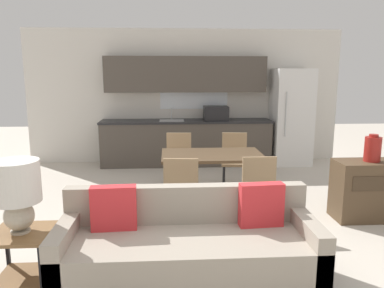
{
  "coord_description": "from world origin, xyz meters",
  "views": [
    {
      "loc": [
        -0.35,
        -3.12,
        1.84
      ],
      "look_at": [
        -0.06,
        1.5,
        0.95
      ],
      "focal_mm": 35.0,
      "sensor_mm": 36.0,
      "label": 1
    }
  ],
  "objects": [
    {
      "name": "ground_plane",
      "position": [
        0.0,
        0.0,
        0.0
      ],
      "size": [
        20.0,
        20.0,
        0.0
      ],
      "primitive_type": "plane",
      "color": "beige"
    },
    {
      "name": "kitchen_counter",
      "position": [
        0.01,
        4.33,
        0.84
      ],
      "size": [
        3.39,
        0.65,
        2.15
      ],
      "color": "#4C443D",
      "rests_on": "ground_plane"
    },
    {
      "name": "dining_table",
      "position": [
        0.25,
        1.93,
        0.66
      ],
      "size": [
        1.4,
        0.85,
        0.73
      ],
      "color": "brown",
      "rests_on": "ground_plane"
    },
    {
      "name": "table_lamp",
      "position": [
        -1.6,
        -0.08,
        0.89
      ],
      "size": [
        0.39,
        0.39,
        0.62
      ],
      "color": "#B2A893",
      "rests_on": "side_table"
    },
    {
      "name": "dining_chair_near_left",
      "position": [
        -0.2,
        1.13,
        0.49
      ],
      "size": [
        0.46,
        0.46,
        0.88
      ],
      "rotation": [
        0.0,
        0.0,
        3.05
      ],
      "color": "#997A56",
      "rests_on": "ground_plane"
    },
    {
      "name": "dining_chair_near_right",
      "position": [
        0.7,
        1.16,
        0.49
      ],
      "size": [
        0.43,
        0.43,
        0.88
      ],
      "rotation": [
        0.0,
        0.0,
        3.16
      ],
      "color": "#997A56",
      "rests_on": "ground_plane"
    },
    {
      "name": "refrigerator",
      "position": [
        2.11,
        4.23,
        0.96
      ],
      "size": [
        0.74,
        0.72,
        1.91
      ],
      "color": "white",
      "rests_on": "ground_plane"
    },
    {
      "name": "wall_back",
      "position": [
        0.0,
        4.63,
        1.35
      ],
      "size": [
        6.4,
        0.07,
        2.7
      ],
      "color": "silver",
      "rests_on": "ground_plane"
    },
    {
      "name": "vase",
      "position": [
        2.16,
        1.25,
        0.91
      ],
      "size": [
        0.2,
        0.2,
        0.34
      ],
      "color": "maroon",
      "rests_on": "credenza"
    },
    {
      "name": "side_table",
      "position": [
        -1.6,
        -0.09,
        0.35
      ],
      "size": [
        0.49,
        0.49,
        0.52
      ],
      "color": "brown",
      "rests_on": "ground_plane"
    },
    {
      "name": "couch",
      "position": [
        -0.19,
        -0.05,
        0.34
      ],
      "size": [
        2.22,
        0.8,
        0.86
      ],
      "color": "#3D2D1E",
      "rests_on": "ground_plane"
    },
    {
      "name": "dining_chair_far_left",
      "position": [
        -0.19,
        2.73,
        0.49
      ],
      "size": [
        0.44,
        0.44,
        0.88
      ],
      "rotation": [
        0.0,
        0.0,
        -0.06
      ],
      "color": "#997A56",
      "rests_on": "ground_plane"
    },
    {
      "name": "dining_chair_far_right",
      "position": [
        0.7,
        2.7,
        0.49
      ],
      "size": [
        0.47,
        0.47,
        0.88
      ],
      "rotation": [
        0.0,
        0.0,
        -0.12
      ],
      "color": "#997A56",
      "rests_on": "ground_plane"
    },
    {
      "name": "credenza",
      "position": [
        2.22,
        1.26,
        0.38
      ],
      "size": [
        0.98,
        0.44,
        0.75
      ],
      "color": "brown",
      "rests_on": "ground_plane"
    }
  ]
}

